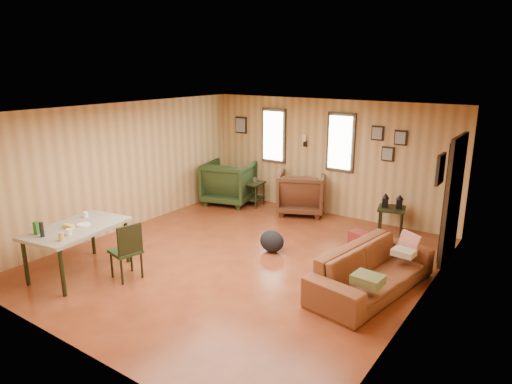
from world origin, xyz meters
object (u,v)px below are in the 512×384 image
(side_table, at_px, (392,207))
(dining_table, at_px, (76,231))
(end_table, at_px, (251,189))
(recliner_brown, at_px, (301,191))
(sofa, at_px, (373,263))
(recliner_green, at_px, (229,181))

(side_table, bearing_deg, dining_table, -127.05)
(side_table, bearing_deg, end_table, -179.62)
(recliner_brown, bearing_deg, end_table, -17.72)
(dining_table, bearing_deg, end_table, 80.39)
(end_table, bearing_deg, side_table, 0.38)
(sofa, height_order, recliner_brown, recliner_brown)
(sofa, height_order, recliner_green, recliner_green)
(recliner_brown, distance_m, recliner_green, 1.73)
(recliner_green, bearing_deg, recliner_brown, 174.72)
(sofa, relative_size, recliner_green, 2.03)
(end_table, height_order, side_table, side_table)
(recliner_brown, xyz_separation_m, side_table, (1.99, -0.13, 0.04))
(recliner_brown, height_order, dining_table, recliner_brown)
(recliner_brown, distance_m, side_table, 2.00)
(end_table, xyz_separation_m, dining_table, (-0.11, -4.34, 0.31))
(recliner_brown, xyz_separation_m, end_table, (-1.19, -0.15, -0.12))
(recliner_green, bearing_deg, end_table, -179.15)
(side_table, height_order, dining_table, dining_table)
(side_table, bearing_deg, recliner_green, -177.39)
(recliner_brown, relative_size, dining_table, 0.62)
(sofa, relative_size, dining_table, 1.36)
(recliner_green, relative_size, dining_table, 0.67)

